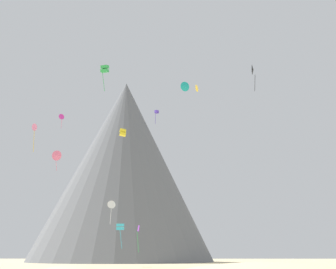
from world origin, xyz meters
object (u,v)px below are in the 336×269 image
kite_white_low (111,205)px  kite_rainbow_mid (57,156)px  kite_green_high (105,69)px  kite_indigo_high (157,112)px  kite_gold_high (197,88)px  kite_black_high (253,70)px  rock_massif (125,173)px  kite_magenta_high (61,117)px  kite_cyan_low (120,227)px  kite_pink_mid (34,128)px  kite_yellow_mid (123,133)px  kite_teal_high (185,86)px  kite_violet_low (138,234)px

kite_white_low → kite_rainbow_mid: size_ratio=1.14×
kite_green_high → kite_indigo_high: kite_green_high is taller
kite_gold_high → kite_black_high: kite_gold_high is taller
rock_massif → kite_rainbow_mid: (-8.42, -52.85, -6.08)m
kite_black_high → kite_indigo_high: (-19.02, 23.36, 0.12)m
kite_magenta_high → kite_cyan_low: bearing=115.8°
rock_massif → kite_pink_mid: rock_massif is taller
kite_gold_high → kite_pink_mid: 38.92m
kite_black_high → kite_white_low: bearing=69.3°
kite_green_high → kite_rainbow_mid: 25.11m
kite_white_low → kite_cyan_low: (2.67, -3.83, -4.96)m
kite_black_high → kite_yellow_mid: 27.61m
kite_green_high → kite_cyan_low: 32.59m
kite_teal_high → kite_yellow_mid: bearing=-145.4°
kite_gold_high → kite_green_high: bearing=126.6°
kite_black_high → kite_white_low: size_ratio=1.03×
rock_massif → kite_yellow_mid: (9.36, -76.94, -8.04)m
kite_green_high → kite_cyan_low: (1.51, 17.06, -27.73)m
kite_white_low → kite_rainbow_mid: bearing=-4.8°
kite_magenta_high → kite_green_high: bearing=83.8°
rock_massif → kite_yellow_mid: 77.93m
rock_massif → kite_indigo_high: 48.95m
rock_massif → kite_rainbow_mid: size_ratio=16.95×
kite_indigo_high → kite_pink_mid: size_ratio=0.61×
kite_violet_low → kite_rainbow_mid: bearing=80.2°
kite_yellow_mid → kite_magenta_high: bearing=-158.9°
kite_white_low → kite_yellow_mid: 29.35m
kite_magenta_high → kite_white_low: bearing=124.2°
kite_yellow_mid → kite_violet_low: size_ratio=0.25×
kite_violet_low → kite_teal_high: size_ratio=2.27×
kite_green_high → kite_teal_high: bearing=-125.3°
kite_teal_high → kite_magenta_high: bearing=129.8°
kite_yellow_mid → rock_massif: bearing=176.5°
kite_indigo_high → kite_pink_mid: 30.70m
kite_black_high → kite_magenta_high: bearing=74.2°
kite_cyan_low → kite_green_high: bearing=96.3°
kite_pink_mid → kite_black_high: bearing=106.4°
kite_magenta_high → kite_violet_low: 40.31m
kite_white_low → kite_violet_low: (7.33, -13.42, -6.79)m
kite_magenta_high → kite_teal_high: size_ratio=1.80×
rock_massif → kite_rainbow_mid: bearing=-99.1°
kite_teal_high → kite_pink_mid: (-29.32, -7.06, -11.31)m
kite_magenta_high → kite_yellow_mid: size_ratio=3.14×
kite_green_high → kite_gold_high: bearing=-114.8°
kite_green_high → kite_indigo_high: bearing=-93.9°
kite_black_high → kite_yellow_mid: (-22.84, -6.82, -13.93)m
kite_green_high → kite_indigo_high: size_ratio=1.55×
kite_rainbow_mid → kite_pink_mid: size_ratio=0.80×
kite_cyan_low → kite_indigo_high: bearing=-125.7°
kite_yellow_mid → kite_cyan_low: (-3.18, 23.68, -13.39)m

